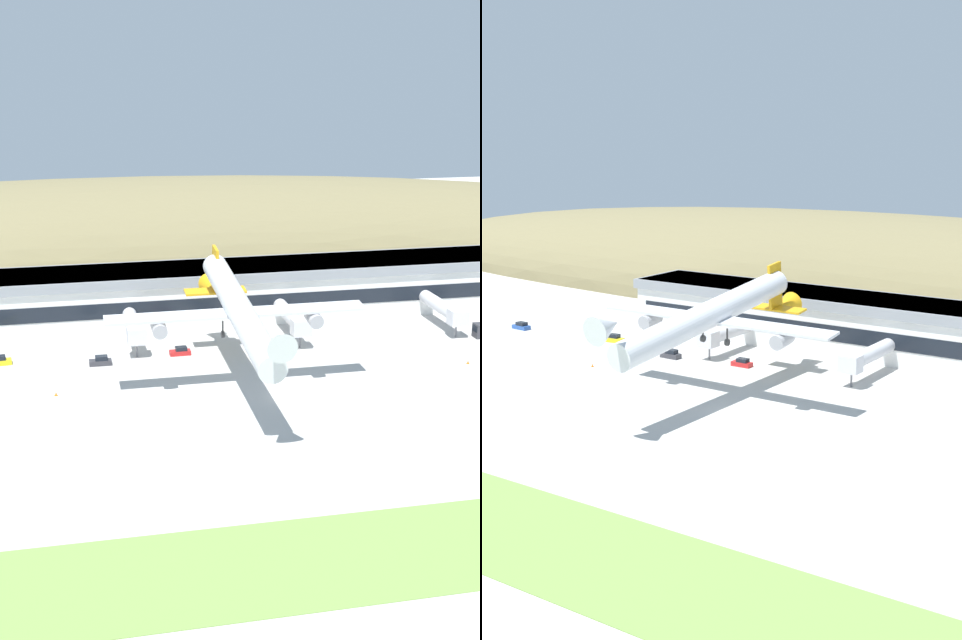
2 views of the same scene
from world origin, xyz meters
TOP-DOWN VIEW (x-y plane):
  - ground_plane at (0.00, 0.00)m, footprint 449.88×449.88m
  - grass_strip_foreground at (0.00, -45.31)m, footprint 404.90×17.49m
  - hill_backdrop at (-20.98, 98.23)m, footprint 347.92×72.99m
  - terminal_building at (8.98, 44.50)m, footprint 114.92×15.64m
  - jetway_0 at (-20.28, 28.85)m, footprint 3.38×15.14m
  - jetway_1 at (8.99, 28.09)m, footprint 3.38×16.58m
  - cargo_airplane at (-6.27, 4.49)m, footprint 41.08×51.91m
  - service_car_0 at (-43.58, 24.81)m, footprint 3.76×2.06m
  - service_car_1 at (-26.82, 21.05)m, footprint 3.83×1.76m
  - service_car_2 at (-67.65, 22.69)m, footprint 4.13×2.05m
  - service_car_3 at (-12.73, 23.38)m, footprint 3.73×1.74m
  - traffic_cone_0 at (-34.57, 8.24)m, footprint 0.52×0.52m

SIDE VIEW (x-z plane):
  - ground_plane at x=0.00m, z-range 0.00..0.00m
  - hill_backdrop at x=-20.98m, z-range -20.93..20.93m
  - grass_strip_foreground at x=0.00m, z-range 0.00..0.08m
  - traffic_cone_0 at x=-34.57m, z-range -0.01..0.57m
  - service_car_3 at x=-12.73m, z-range -0.13..1.35m
  - service_car_2 at x=-67.65m, z-range -0.13..1.39m
  - service_car_0 at x=-43.58m, z-range -0.14..1.46m
  - service_car_1 at x=-26.82m, z-range -0.14..1.48m
  - jetway_0 at x=-20.28m, z-range 1.28..6.71m
  - jetway_1 at x=8.99m, z-range 1.28..6.71m
  - terminal_building at x=8.98m, z-range 0.71..11.28m
  - cargo_airplane at x=-6.27m, z-range 7.89..18.54m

